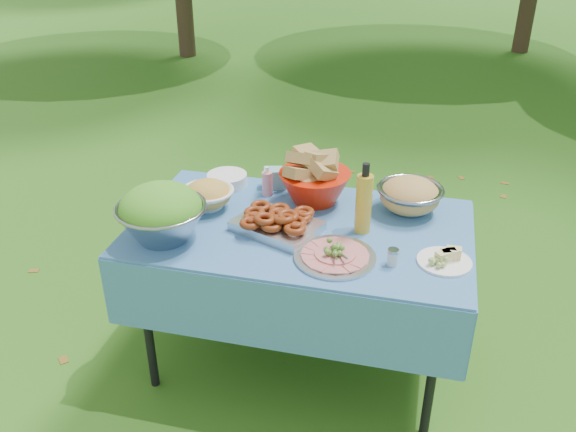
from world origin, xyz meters
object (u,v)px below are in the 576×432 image
object	(u,v)px
picnic_table	(300,297)
plate_stack	(227,179)
pasta_bowl_steel	(410,195)
oil_bottle	(364,198)
salad_bowl	(161,213)
bread_bowl	(315,179)
charcuterie_platter	(335,250)

from	to	relation	value
picnic_table	plate_stack	xyz separation A→B (m)	(-0.44, 0.32, 0.41)
pasta_bowl_steel	oil_bottle	bearing A→B (deg)	-127.48
picnic_table	salad_bowl	world-z (taller)	salad_bowl
picnic_table	pasta_bowl_steel	world-z (taller)	pasta_bowl_steel
salad_bowl	plate_stack	distance (m)	0.57
picnic_table	salad_bowl	xyz separation A→B (m)	(-0.53, -0.23, 0.50)
salad_bowl	pasta_bowl_steel	xyz separation A→B (m)	(0.98, 0.50, -0.04)
picnic_table	oil_bottle	distance (m)	0.60
salad_bowl	pasta_bowl_steel	distance (m)	1.10
oil_bottle	pasta_bowl_steel	bearing A→B (deg)	52.52
salad_bowl	oil_bottle	distance (m)	0.84
picnic_table	bread_bowl	size ratio (longest dim) A/B	4.38
picnic_table	bread_bowl	distance (m)	0.55
charcuterie_platter	plate_stack	bearing A→B (deg)	139.69
picnic_table	bread_bowl	bearing A→B (deg)	87.79
picnic_table	charcuterie_platter	bearing A→B (deg)	-48.65
picnic_table	pasta_bowl_steel	xyz separation A→B (m)	(0.45, 0.26, 0.46)
pasta_bowl_steel	charcuterie_platter	distance (m)	0.54
bread_bowl	pasta_bowl_steel	bearing A→B (deg)	1.07
pasta_bowl_steel	bread_bowl	bearing A→B (deg)	-178.93
plate_stack	oil_bottle	xyz separation A→B (m)	(0.71, -0.30, 0.13)
bread_bowl	oil_bottle	xyz separation A→B (m)	(0.25, -0.23, 0.05)
pasta_bowl_steel	charcuterie_platter	bearing A→B (deg)	-118.24
plate_stack	charcuterie_platter	distance (m)	0.83
pasta_bowl_steel	oil_bottle	world-z (taller)	oil_bottle
plate_stack	picnic_table	bearing A→B (deg)	-35.96
picnic_table	oil_bottle	size ratio (longest dim) A/B	4.65
oil_bottle	salad_bowl	bearing A→B (deg)	-161.94
bread_bowl	oil_bottle	world-z (taller)	oil_bottle
plate_stack	pasta_bowl_steel	world-z (taller)	pasta_bowl_steel
pasta_bowl_steel	oil_bottle	xyz separation A→B (m)	(-0.18, -0.24, 0.08)
salad_bowl	bread_bowl	distance (m)	0.73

